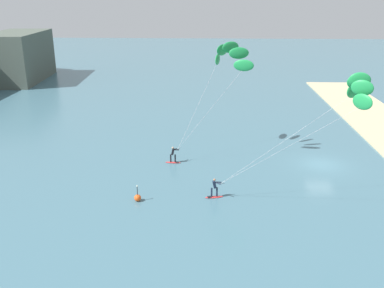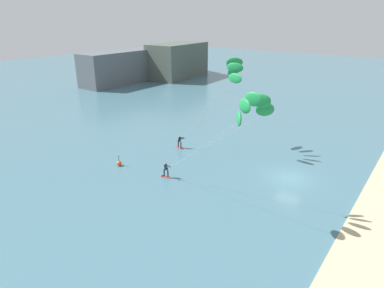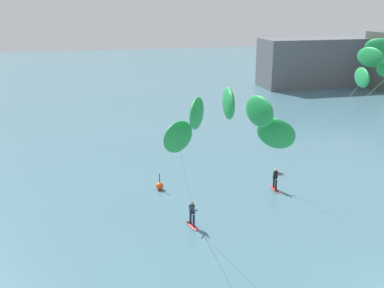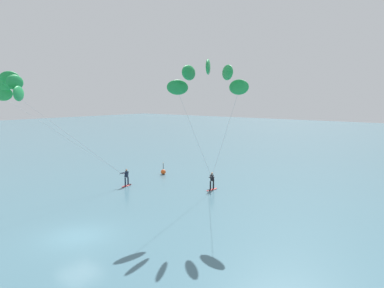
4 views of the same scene
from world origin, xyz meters
TOP-DOWN VIEW (x-y plane):
  - ground_plane at (0.00, 0.00)m, footprint 240.00×240.00m
  - kitesurfer_nearshore at (-8.79, 0.93)m, footprint 4.74×11.73m
  - kitesurfer_mid_water at (3.18, 9.24)m, footprint 6.58×8.40m
  - marker_buoy at (-8.49, 16.64)m, footprint 0.56×0.56m

SIDE VIEW (x-z plane):
  - ground_plane at x=0.00m, z-range 0.00..0.00m
  - marker_buoy at x=-8.49m, z-range -0.39..0.99m
  - kitesurfer_nearshore at x=-8.79m, z-range 3.74..14.31m
  - kitesurfer_mid_water at x=3.18m, z-range 4.03..15.37m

